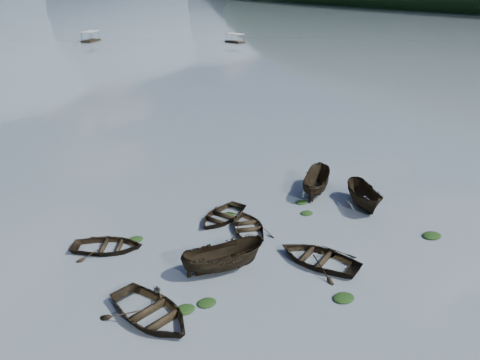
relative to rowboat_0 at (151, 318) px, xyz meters
name	(u,v)px	position (x,y,z in m)	size (l,w,h in m)	color
ground_plane	(339,295)	(9.39, -2.53, 0.00)	(2400.00, 2400.00, 0.00)	slate
rowboat_0	(151,318)	(0.00, 0.00, 0.00)	(3.65, 5.11, 1.06)	black
rowboat_1	(248,230)	(8.25, 5.86, 0.00)	(2.98, 4.17, 0.86)	black
rowboat_2	(223,270)	(4.85, 2.27, 0.00)	(1.84, 4.89, 1.89)	black
rowboat_3	(318,262)	(10.20, 0.57, 0.00)	(3.50, 4.90, 1.02)	black
rowboat_5	(363,206)	(17.49, 5.40, 0.00)	(1.78, 4.74, 1.83)	black
rowboat_6	(108,250)	(-0.65, 7.34, 0.00)	(3.09, 4.32, 0.90)	black
rowboat_7	(222,219)	(7.29, 8.03, 0.00)	(3.12, 4.36, 0.90)	black
rowboat_8	(315,192)	(15.67, 8.97, 0.00)	(1.85, 4.92, 1.90)	black
weed_clump_0	(207,304)	(2.86, -0.17, 0.00)	(1.01, 0.83, 0.22)	black
weed_clump_1	(185,310)	(1.69, -0.19, 0.00)	(1.03, 0.83, 0.23)	black
weed_clump_2	(343,299)	(9.40, -2.88, 0.00)	(1.18, 0.94, 0.25)	black
weed_clump_3	(307,214)	(13.04, 6.14, 0.00)	(0.90, 0.76, 0.20)	black
weed_clump_4	(432,237)	(18.53, -0.10, 0.00)	(1.29, 1.02, 0.27)	black
weed_clump_5	(136,240)	(1.18, 7.76, 0.00)	(0.99, 0.80, 0.21)	black
weed_clump_6	(229,215)	(7.95, 8.33, 0.00)	(0.95, 0.79, 0.20)	black
weed_clump_7	(302,203)	(13.68, 7.80, 0.00)	(0.95, 0.76, 0.21)	black
pontoon_centre	(91,41)	(17.26, 122.46, 0.00)	(2.87, 6.90, 2.64)	black
pontoon_right	(235,42)	(52.62, 102.51, 0.00)	(2.48, 5.94, 2.28)	black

